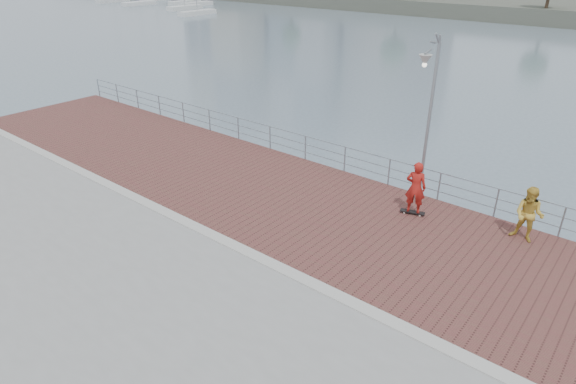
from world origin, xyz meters
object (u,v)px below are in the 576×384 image
Objects in this scene: street_lamp at (427,95)px; skateboarder at (416,188)px; guardrail at (367,162)px; bystander at (529,215)px.

skateboarder is at bearing -66.04° from street_lamp.
street_lamp is at bearing -83.06° from skateboarder.
guardrail is 6.81× the size of street_lamp.
street_lamp is (2.55, -0.92, 3.38)m from guardrail.
bystander is (3.50, 0.66, -0.11)m from skateboarder.
street_lamp reaches higher than skateboarder.
skateboarder is at bearing -29.14° from guardrail.
street_lamp reaches higher than guardrail.
street_lamp is at bearing -176.16° from bystander.
guardrail is at bearing 160.21° from street_lamp.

